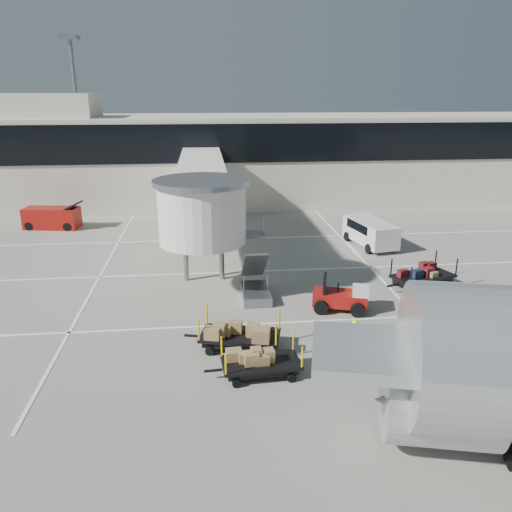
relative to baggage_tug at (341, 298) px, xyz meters
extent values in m
plane|color=#A7A395|center=(-2.59, -3.16, -0.63)|extent=(140.00, 140.00, 0.00)
cube|color=white|center=(-2.59, -1.16, -0.62)|extent=(40.00, 0.15, 0.02)
cube|color=white|center=(-2.59, 5.84, -0.62)|extent=(40.00, 0.15, 0.02)
cube|color=white|center=(-2.59, 12.84, -0.62)|extent=(40.00, 0.15, 0.02)
cube|color=white|center=(3.41, 6.84, -0.62)|extent=(0.15, 30.00, 0.02)
cube|color=white|center=(-12.59, 6.84, -0.62)|extent=(0.15, 30.00, 0.02)
cube|color=beige|center=(-2.59, 26.84, 3.37)|extent=(64.00, 12.00, 8.00)
cube|color=black|center=(-2.59, 20.79, 5.37)|extent=(64.00, 0.12, 3.20)
cube|color=beige|center=(-20.59, 24.84, 8.37)|extent=(10.00, 6.00, 2.00)
cylinder|color=gray|center=(-18.59, 30.84, 6.87)|extent=(0.36, 0.36, 15.00)
cube|color=gray|center=(-18.59, 30.84, 14.37)|extent=(1.60, 1.60, 0.40)
cube|color=white|center=(-6.59, 11.84, 3.67)|extent=(3.00, 18.00, 2.80)
cylinder|color=white|center=(-6.59, 2.84, 3.67)|extent=(4.40, 4.40, 3.00)
cylinder|color=gray|center=(-6.59, 2.84, 5.27)|extent=(4.80, 4.80, 0.25)
cylinder|color=gray|center=(-7.59, 4.84, 0.82)|extent=(0.28, 0.28, 2.90)
cylinder|color=gray|center=(-5.59, 4.84, 0.82)|extent=(0.28, 0.28, 2.90)
cylinder|color=gray|center=(-7.59, 11.84, 0.82)|extent=(0.28, 0.28, 2.90)
cylinder|color=gray|center=(-5.59, 11.84, 0.82)|extent=(0.28, 0.28, 2.90)
cylinder|color=gray|center=(-7.59, 18.84, 0.82)|extent=(0.28, 0.28, 2.90)
cylinder|color=gray|center=(-5.59, 18.84, 0.82)|extent=(0.28, 0.28, 2.90)
cube|color=gray|center=(-3.99, 1.84, -0.38)|extent=(1.40, 2.60, 0.50)
cube|color=gray|center=(-3.99, 2.44, 0.97)|extent=(1.20, 2.60, 2.06)
cube|color=gray|center=(-3.99, 3.84, 2.22)|extent=(1.40, 1.20, 0.12)
cube|color=maroon|center=(-0.07, 0.02, -0.03)|extent=(2.82, 1.91, 0.65)
cube|color=white|center=(0.86, -0.25, 0.40)|extent=(1.05, 1.35, 0.38)
cube|color=black|center=(-0.79, 0.23, 0.61)|extent=(0.42, 1.07, 0.97)
cylinder|color=black|center=(-1.09, -0.41, -0.28)|extent=(0.74, 0.45, 0.69)
cylinder|color=black|center=(-0.70, 0.93, -0.28)|extent=(0.74, 0.45, 0.69)
cylinder|color=black|center=(0.56, -0.89, -0.28)|extent=(0.74, 0.45, 0.69)
cylinder|color=black|center=(0.95, 0.45, -0.28)|extent=(0.74, 0.45, 0.69)
cube|color=black|center=(5.21, 2.48, -0.01)|extent=(3.72, 2.73, 0.13)
cube|color=black|center=(5.21, 2.48, -0.21)|extent=(3.32, 2.38, 0.28)
cube|color=black|center=(3.28, 1.77, -0.18)|extent=(0.76, 0.35, 0.09)
cylinder|color=black|center=(4.37, 1.37, -0.44)|extent=(0.41, 0.28, 0.38)
cylinder|color=black|center=(3.85, 2.78, -0.44)|extent=(0.41, 0.28, 0.38)
cylinder|color=black|center=(6.57, 2.18, -0.44)|extent=(0.41, 0.28, 0.38)
cylinder|color=black|center=(6.05, 3.60, -0.44)|extent=(0.41, 0.28, 0.38)
cylinder|color=black|center=(3.97, 1.22, 0.49)|extent=(0.08, 0.08, 1.00)
cylinder|color=black|center=(3.44, 2.63, 0.49)|extent=(0.08, 0.08, 1.00)
cylinder|color=black|center=(6.98, 2.33, 0.49)|extent=(0.08, 0.08, 1.00)
cylinder|color=black|center=(6.46, 3.75, 0.49)|extent=(0.08, 0.08, 1.00)
cube|color=#90804E|center=(4.73, 2.74, 0.26)|extent=(0.66, 0.54, 0.40)
cube|color=#49484D|center=(4.92, 2.76, 0.21)|extent=(0.52, 0.44, 0.32)
cube|color=maroon|center=(5.49, 2.40, 0.25)|extent=(0.56, 0.46, 0.40)
cube|color=#90804E|center=(6.03, 2.83, 0.21)|extent=(0.57, 0.53, 0.32)
cube|color=#13213C|center=(5.38, 2.50, 0.24)|extent=(0.54, 0.48, 0.37)
cube|color=#90804E|center=(5.92, 3.22, 0.27)|extent=(0.47, 0.40, 0.44)
cube|color=#90804E|center=(6.07, 3.01, 0.21)|extent=(0.54, 0.49, 0.31)
cube|color=black|center=(-4.55, -5.49, -0.09)|extent=(3.00, 1.65, 0.12)
cube|color=black|center=(-4.55, -5.49, -0.27)|extent=(2.69, 1.42, 0.24)
cube|color=black|center=(-6.34, -5.62, -0.24)|extent=(0.68, 0.13, 0.08)
cylinder|color=black|center=(-5.52, -6.21, -0.46)|extent=(0.34, 0.16, 0.33)
cylinder|color=black|center=(-5.61, -4.91, -0.46)|extent=(0.34, 0.16, 0.33)
cylinder|color=black|center=(-3.49, -6.07, -0.46)|extent=(0.34, 0.16, 0.33)
cylinder|color=black|center=(-3.59, -4.77, -0.46)|extent=(0.34, 0.16, 0.33)
cylinder|color=yellow|center=(-5.89, -6.24, 0.34)|extent=(0.07, 0.07, 0.87)
cylinder|color=yellow|center=(-5.99, -4.94, 0.34)|extent=(0.07, 0.07, 0.87)
cylinder|color=yellow|center=(-3.12, -6.04, 0.34)|extent=(0.07, 0.07, 0.87)
cylinder|color=yellow|center=(-3.21, -4.74, 0.34)|extent=(0.07, 0.07, 0.87)
cube|color=olive|center=(-5.29, -5.09, 0.18)|extent=(0.50, 0.54, 0.44)
cube|color=olive|center=(-5.55, -5.26, 0.20)|extent=(0.45, 0.46, 0.47)
cube|color=olive|center=(-4.46, -5.11, 0.15)|extent=(0.45, 0.42, 0.37)
cube|color=olive|center=(-3.85, -5.92, 0.18)|extent=(0.61, 0.50, 0.43)
cube|color=olive|center=(-4.56, -5.14, 0.18)|extent=(0.48, 0.38, 0.43)
cube|color=olive|center=(-3.63, -5.52, 0.19)|extent=(0.62, 0.53, 0.45)
cube|color=black|center=(-5.17, -3.33, -0.03)|extent=(3.52, 2.33, 0.13)
cube|color=black|center=(-5.17, -3.33, -0.23)|extent=(3.15, 2.02, 0.27)
cube|color=black|center=(-7.10, -2.87, -0.20)|extent=(0.75, 0.26, 0.09)
cylinder|color=black|center=(-6.44, -3.77, -0.44)|extent=(0.39, 0.23, 0.37)
cylinder|color=black|center=(-6.10, -2.36, -0.44)|extent=(0.39, 0.23, 0.37)
cylinder|color=black|center=(-4.24, -4.31, -0.44)|extent=(0.39, 0.23, 0.37)
cylinder|color=black|center=(-3.90, -2.89, -0.44)|extent=(0.39, 0.23, 0.37)
cylinder|color=yellow|center=(-6.85, -3.68, 0.45)|extent=(0.08, 0.08, 0.97)
cylinder|color=yellow|center=(-6.51, -2.26, 0.45)|extent=(0.08, 0.08, 0.97)
cylinder|color=yellow|center=(-3.83, -4.40, 0.45)|extent=(0.08, 0.08, 0.97)
cylinder|color=yellow|center=(-3.49, -2.99, 0.45)|extent=(0.08, 0.08, 0.97)
cube|color=olive|center=(-5.05, -3.27, 0.32)|extent=(0.63, 0.52, 0.57)
cube|color=olive|center=(-5.15, -3.41, 0.30)|extent=(0.78, 0.64, 0.54)
cube|color=olive|center=(-4.73, -3.03, 0.29)|extent=(0.72, 0.53, 0.53)
cube|color=olive|center=(-5.97, -3.17, 0.28)|extent=(0.59, 0.67, 0.50)
cube|color=olive|center=(-4.22, -3.02, 0.25)|extent=(0.59, 0.59, 0.44)
cube|color=olive|center=(-4.70, -3.67, 0.32)|extent=(0.72, 0.68, 0.59)
cube|color=olive|center=(-5.73, -2.84, 0.24)|extent=(0.61, 0.61, 0.43)
imported|color=#B8F619|center=(-0.82, -4.89, 0.27)|extent=(0.72, 0.55, 1.78)
cube|color=white|center=(4.77, 10.17, 0.39)|extent=(2.73, 4.90, 1.50)
cube|color=white|center=(4.38, 12.20, 0.10)|extent=(1.85, 0.86, 0.87)
cube|color=black|center=(4.74, 10.36, 0.77)|extent=(2.42, 3.20, 0.60)
cylinder|color=black|center=(4.17, 8.48, -0.30)|extent=(0.35, 0.69, 0.66)
cylinder|color=black|center=(5.97, 8.83, -0.30)|extent=(0.35, 0.69, 0.66)
cylinder|color=black|center=(3.58, 11.51, -0.30)|extent=(0.35, 0.69, 0.66)
cylinder|color=black|center=(5.38, 11.86, -0.30)|extent=(0.35, 0.69, 0.66)
cube|color=maroon|center=(-18.28, 17.37, 0.18)|extent=(4.30, 2.34, 1.61)
cube|color=black|center=(-16.47, 17.08, 1.20)|extent=(1.25, 1.65, 0.57)
cylinder|color=black|center=(-19.88, 16.86, -0.30)|extent=(0.68, 0.37, 0.64)
cylinder|color=black|center=(-19.65, 18.35, -0.30)|extent=(0.68, 0.37, 0.64)
cylinder|color=black|center=(-16.91, 16.39, -0.30)|extent=(0.68, 0.37, 0.64)
cylinder|color=black|center=(-16.68, 17.88, -0.30)|extent=(0.68, 0.37, 0.64)
cube|color=silver|center=(1.57, -10.54, 2.51)|extent=(10.86, 5.32, 0.37)
cylinder|color=silver|center=(0.04, -10.17, 1.00)|extent=(3.62, 3.08, 2.41)
cube|color=silver|center=(0.04, -10.17, 1.94)|extent=(0.88, 0.45, 1.15)
camera|label=1|loc=(-6.45, -21.74, 9.48)|focal=35.00mm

